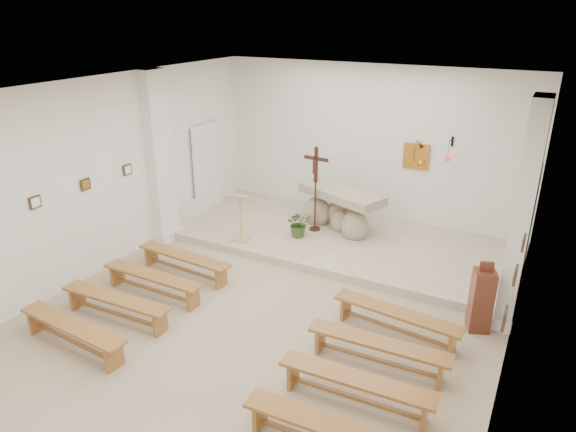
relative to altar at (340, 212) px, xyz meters
The scene contains 31 objects.
ground 3.93m from the altar, 87.12° to the right, with size 7.00×10.00×0.00m, color tan.
wall_left 5.24m from the altar, 130.26° to the right, with size 0.02×10.00×3.50m, color white.
wall_right 5.50m from the altar, 46.54° to the right, with size 0.02×10.00×3.50m, color white.
wall_back 1.66m from the altar, 79.90° to the left, with size 7.00×0.02×3.50m, color white.
ceiling 4.90m from the altar, 87.12° to the right, with size 7.00×10.00×0.02m, color silver.
sanctuary_platform 0.62m from the altar, 63.31° to the right, with size 6.98×3.00×0.15m, color beige.
pilaster_left 3.89m from the altar, 149.23° to the right, with size 0.26×0.55×3.50m, color white.
pilaster_right 4.22m from the altar, 27.92° to the right, with size 0.26×0.55×3.50m, color white.
gold_wall_relief 1.99m from the altar, 40.66° to the left, with size 0.55×0.04×0.55m, color #C1842D.
sanctuary_lamp 2.47m from the altar, 22.79° to the left, with size 0.11×0.36×0.44m.
station_frame_left_front 5.84m from the altar, 124.92° to the right, with size 0.03×0.20×0.20m, color #382918.
station_frame_left_mid 5.08m from the altar, 131.58° to the right, with size 0.03×0.20×0.20m, color #382918.
station_frame_left_rear 4.40m from the altar, 140.59° to the right, with size 0.03×0.20×0.20m, color #382918.
station_frame_right_front 6.07m from the altar, 51.99° to the right, with size 0.03×0.20×0.20m, color #382918.
station_frame_right_mid 5.34m from the altar, 45.19° to the right, with size 0.03×0.20×0.20m, color #382918.
station_frame_right_rear 4.70m from the altar, 36.27° to the right, with size 0.03×0.20×0.20m, color #382918.
radiator_left 3.46m from the altar, 159.80° to the right, with size 0.10×0.85×0.52m, color silver.
radiator_right 3.82m from the altar, 18.17° to the right, with size 0.10×0.85×0.52m, color silver.
altar is the anchor object (origin of this frame).
lectern 2.16m from the altar, 135.55° to the right, with size 0.41×0.36×1.03m.
crucifix_stand 0.87m from the altar, 143.74° to the right, with size 0.55×0.24×1.82m.
potted_plant 0.97m from the altar, 126.59° to the right, with size 0.51×0.44×0.57m, color #2E4E1F.
donation_pedestal 3.96m from the altar, 35.12° to the right, with size 0.40×0.40×1.15m.
bench_left_front 3.51m from the altar, 120.66° to the right, with size 1.97×0.43×0.41m.
bench_right_front 3.73m from the altar, 54.14° to the right, with size 1.98×0.51×0.41m.
bench_left_second 4.25m from the altar, 114.93° to the right, with size 1.96×0.33×0.41m.
bench_right_second 4.43m from the altar, 60.46° to the right, with size 1.96×0.39×0.41m.
bench_left_third 5.01m from the altar, 110.92° to the right, with size 1.96×0.39×0.41m.
bench_right_third 5.17m from the altar, 65.02° to the right, with size 1.97×0.40×0.41m.
bench_left_fourth 5.80m from the altar, 107.98° to the right, with size 1.97×0.43×0.41m.
bench_right_fourth 5.93m from the altar, 68.42° to the right, with size 1.97×0.40×0.41m.
Camera 1 is at (3.61, -5.60, 4.55)m, focal length 32.00 mm.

